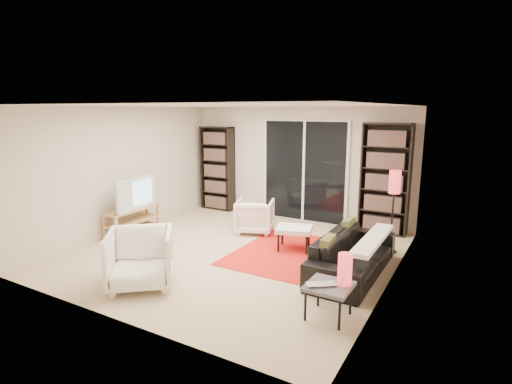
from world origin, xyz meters
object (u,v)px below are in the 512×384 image
Objects in this scene: sofa at (353,254)px; floor_lamp at (394,190)px; armchair_front at (140,258)px; ottoman at (294,230)px; side_table at (329,288)px; bookshelf_right at (385,179)px; bookshelf_left at (217,168)px; tv_stand at (133,220)px; armchair_back at (255,216)px.

floor_lamp is at bearing -13.42° from sofa.
armchair_front is 2.61m from ottoman.
floor_lamp is at bearing 9.31° from armchair_front.
sofa is at bearing 94.94° from side_table.
floor_lamp is (2.66, 3.00, 0.67)m from armchair_front.
armchair_front is at bearing -119.58° from bookshelf_right.
bookshelf_left is 3.85m from bookshelf_right.
tv_stand is 0.83× the size of floor_lamp.
bookshelf_right is 1.84× the size of tv_stand.
bookshelf_right is at bearing -0.00° from bookshelf_left.
side_table is at bearing -93.93° from floor_lamp.
bookshelf_right is 2.47× the size of armchair_front.
bookshelf_right is 3.02× the size of ottoman.
side_table is at bearing 114.40° from armchair_back.
armchair_back is (1.69, -1.19, -0.65)m from bookshelf_left.
bookshelf_left is 2.77× the size of armchair_back.
armchair_back is 1.20m from ottoman.
floor_lamp is (0.18, 2.56, 0.70)m from side_table.
sofa is 2.35× the size of armchair_front.
bookshelf_right is 1.52× the size of floor_lamp.
floor_lamp reaches higher than armchair_front.
floor_lamp reaches higher than tv_stand.
ottoman is 1.75m from floor_lamp.
ottoman is 1.39× the size of side_table.
bookshelf_left reaches higher than tv_stand.
bookshelf_left reaches higher than side_table.
armchair_back reaches higher than ottoman.
floor_lamp is at bearing 25.32° from ottoman.
bookshelf_left is at bearing -54.83° from armchair_back.
tv_stand is 0.57× the size of sofa.
bookshelf_right reaches higher than armchair_back.
armchair_back reaches higher than side_table.
bookshelf_left is 0.97× the size of sofa.
armchair_front is at bearing 128.34° from sofa.
side_table is (1.27, -1.87, 0.01)m from ottoman.
bookshelf_left reaches higher than armchair_back.
bookshelf_left is 4.55m from sofa.
side_table is at bearing -55.80° from ottoman.
ottoman is at bearing 124.20° from side_table.
armchair_front is (1.56, -4.04, -0.59)m from bookshelf_left.
armchair_front is at bearing -131.52° from floor_lamp.
tv_stand is at bearing -162.93° from floor_lamp.
floor_lamp is at bearing 163.57° from armchair_back.
sofa is 2.84× the size of armchair_back.
sofa is (4.21, 0.21, 0.03)m from tv_stand.
bookshelf_left is 1.71× the size of tv_stand.
sofa is 2.98m from armchair_front.
tv_stand is 2.28× the size of side_table.
bookshelf_left reaches higher than armchair_front.
armchair_back reaches higher than tv_stand.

